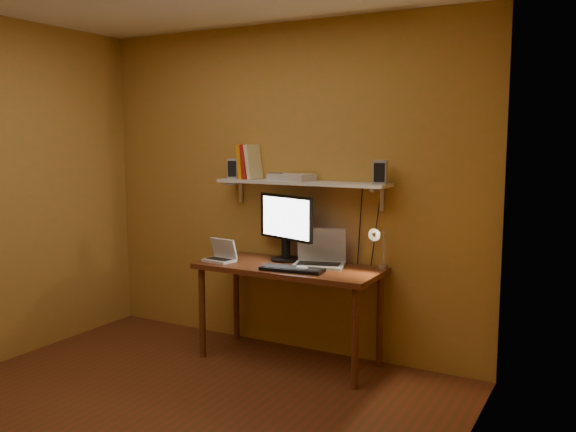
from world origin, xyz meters
The scene contains 14 objects.
room centered at (0.00, 0.00, 1.30)m, with size 3.44×3.24×2.64m.
desk centered at (0.23, 1.28, 0.66)m, with size 1.40×0.60×0.75m.
wall_shelf centered at (0.23, 1.47, 1.36)m, with size 1.40×0.25×0.21m.
monitor centered at (0.11, 1.44, 1.04)m, with size 0.55×0.31×0.52m.
laptop centered at (0.42, 1.40, 0.82)m, with size 0.43×0.36×0.28m.
netbook centered at (-0.32, 1.17, 0.80)m, with size 0.25×0.19×0.18m.
keyboard centered at (0.34, 1.12, 0.76)m, with size 0.46×0.15×0.02m, color black.
mouse centered at (0.40, 1.15, 0.77)m, with size 0.11×0.07×0.04m, color silver.
desk_lamp centered at (0.89, 1.41, 0.96)m, with size 0.09×0.23×0.38m.
speaker_left centered at (-0.39, 1.47, 1.46)m, with size 0.09×0.09×0.16m, color #94969C.
speaker_right centered at (0.87, 1.46, 1.46)m, with size 0.10×0.10×0.17m, color #94969C.
books centered at (-0.26, 1.50, 1.51)m, with size 0.14×0.19×0.28m.
shelf_camera centered at (0.03, 1.42, 1.41)m, with size 0.11×0.05×0.07m.
router centered at (0.14, 1.47, 1.40)m, with size 0.32×0.22×0.05m, color silver.
Camera 1 is at (2.38, -2.67, 1.70)m, focal length 38.00 mm.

